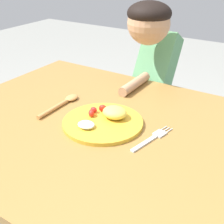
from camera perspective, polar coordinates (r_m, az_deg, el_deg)
dining_table at (r=1.08m, az=-3.52°, el=-6.80°), size 1.08×0.89×0.70m
plate at (r=1.01m, az=-1.48°, el=-1.57°), size 0.27×0.27×0.05m
fork at (r=0.94m, az=7.71°, el=-5.00°), size 0.06×0.19×0.01m
spoon at (r=1.15m, az=-9.25°, el=1.77°), size 0.04×0.22×0.02m
person at (r=1.48m, az=7.92°, el=3.95°), size 0.18×0.45×1.05m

